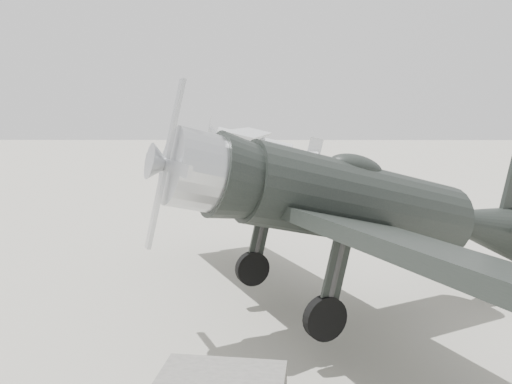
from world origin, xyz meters
The scene contains 3 objects.
ground centered at (0.00, 0.00, 0.00)m, with size 160.00×160.00×0.00m, color #ABA698.
lowwing_monoplane centered at (1.63, -3.45, 2.20)m, with size 9.76×12.53×4.16m.
highwing_monoplane centered at (-0.76, 25.69, 2.23)m, with size 8.98×12.62×3.57m.
Camera 1 is at (-0.60, -13.05, 3.93)m, focal length 35.00 mm.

